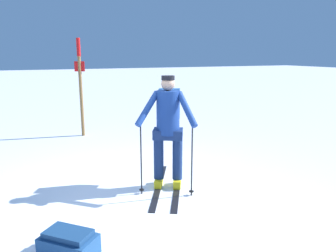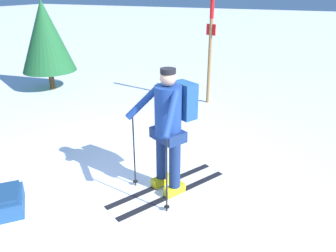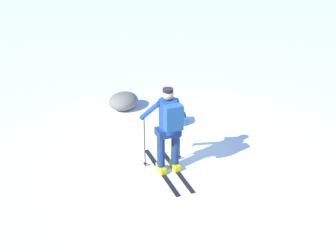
# 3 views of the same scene
# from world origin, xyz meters

# --- Properties ---
(ground_plane) EXTENTS (80.00, 80.00, 0.00)m
(ground_plane) POSITION_xyz_m (0.00, 0.00, 0.00)
(ground_plane) COLOR white
(skier) EXTENTS (1.16, 1.75, 1.70)m
(skier) POSITION_xyz_m (0.61, 0.17, 0.99)
(skier) COLOR black
(skier) RESTS_ON ground_plane
(dropped_backpack) EXTENTS (0.63, 0.62, 0.27)m
(dropped_backpack) POSITION_xyz_m (-1.04, -1.09, 0.13)
(dropped_backpack) COLOR navy
(dropped_backpack) RESTS_ON ground_plane
(trail_marker) EXTENTS (0.24, 0.10, 2.37)m
(trail_marker) POSITION_xyz_m (-0.08, 3.93, 1.40)
(trail_marker) COLOR olive
(trail_marker) RESTS_ON ground_plane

